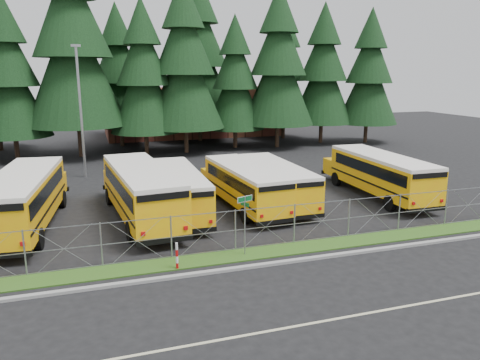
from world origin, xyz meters
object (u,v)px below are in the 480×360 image
street_sign (245,213)px  bus_6 (274,184)px  bus_4 (178,192)px  bus_east (378,176)px  bus_5 (243,187)px  striped_bollard (177,256)px  light_standard (80,107)px  bus_3 (140,193)px  bus_1 (25,201)px

street_sign → bus_6: bearing=59.3°
street_sign → bus_4: bearing=103.1°
bus_6 → bus_east: 7.26m
bus_5 → striped_bollard: 9.71m
bus_5 → light_standard: light_standard is taller
bus_east → light_standard: (-18.55, 12.22, 4.06)m
bus_4 → street_sign: (1.69, -7.27, 0.70)m
bus_5 → bus_6: size_ratio=1.02×
street_sign → light_standard: 20.68m
street_sign → striped_bollard: (-3.22, -0.58, -1.43)m
striped_bollard → bus_5: bearing=54.8°
bus_4 → bus_east: (13.41, -0.29, 0.10)m
bus_3 → bus_6: bus_3 is taller
bus_1 → bus_east: 21.55m
bus_3 → bus_east: 15.60m
bus_5 → striped_bollard: size_ratio=8.44×
bus_6 → street_sign: street_sign is taller
bus_4 → bus_6: 6.18m
bus_3 → light_standard: size_ratio=1.15×
striped_bollard → bus_6: bearing=46.5°
bus_1 → bus_3: (5.95, -0.32, 0.00)m
bus_4 → striped_bollard: size_ratio=8.49×
bus_3 → bus_east: size_ratio=1.06×
bus_3 → bus_east: (15.60, 0.12, -0.09)m
striped_bollard → bus_1: bearing=130.4°
bus_5 → bus_6: bearing=2.0°
bus_1 → bus_5: bearing=6.8°
bus_4 → bus_east: bearing=0.0°
bus_3 → bus_6: 8.39m
bus_1 → bus_3: bus_3 is taller
bus_6 → striped_bollard: bus_6 is taller
bus_3 → bus_east: bearing=-4.8°
bus_6 → bus_east: bus_east is taller
bus_4 → bus_5: size_ratio=1.01×
striped_bollard → light_standard: light_standard is taller
street_sign → light_standard: (-6.84, 19.21, 3.47)m
bus_3 → bus_east: bus_3 is taller
bus_5 → street_sign: size_ratio=3.60×
bus_1 → bus_5: bus_1 is taller
bus_5 → bus_east: bus_east is taller
bus_1 → bus_5: size_ratio=1.15×
bus_5 → light_standard: (-9.20, 11.88, 4.17)m
bus_east → street_sign: bus_east is taller
light_standard → bus_east: bearing=-33.4°
bus_east → light_standard: size_ratio=1.08×
bus_1 → bus_east: (21.55, -0.20, -0.09)m
bus_4 → bus_east: 13.41m
bus_1 → bus_6: 14.32m
street_sign → striped_bollard: street_sign is taller
street_sign → bus_east: bearing=30.8°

